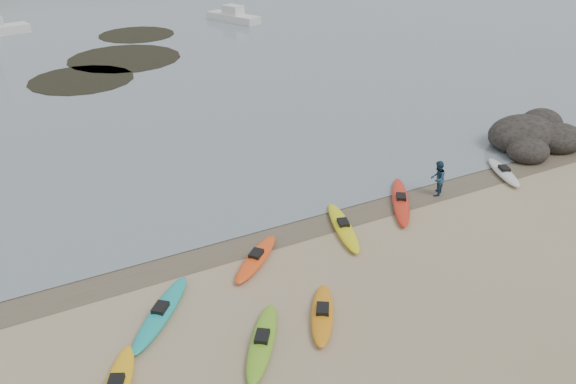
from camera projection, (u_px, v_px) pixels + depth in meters
ground at (288, 224)px, 22.88m from camera, size 600.00×600.00×0.00m
wet_sand at (291, 228)px, 22.64m from camera, size 60.00×60.00×0.00m
kayaks at (299, 275)px, 19.60m from camera, size 22.24×9.54×0.34m
person_east at (438, 178)px, 24.73m from camera, size 1.00×0.97×1.63m
rock_cluster at (533, 141)px, 29.86m from camera, size 5.51×4.09×1.98m
kelp_mats at (117, 57)px, 45.86m from camera, size 14.28×19.59×0.04m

